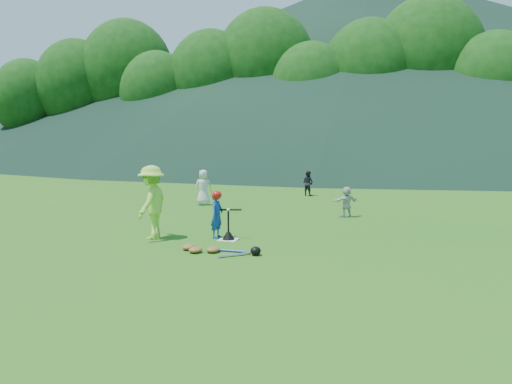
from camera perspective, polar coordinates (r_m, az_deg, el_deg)
ground at (r=11.99m, az=-3.17°, el=-5.51°), size 120.00×120.00×0.00m
home_plate at (r=11.99m, az=-3.17°, el=-5.47°), size 0.45×0.45×0.02m
baseball at (r=11.86m, az=-3.19°, el=-2.02°), size 0.08×0.08×0.08m
batter_child at (r=12.19m, az=-4.49°, el=-2.62°), size 0.32×0.45×1.13m
adult_coach at (r=12.30m, az=-11.82°, el=-1.14°), size 0.70×1.17×1.78m
fielder_a at (r=18.27m, az=-6.03°, el=0.53°), size 0.72×0.57×1.29m
fielder_b at (r=21.29m, az=5.94°, el=1.00°), size 0.63×0.57×1.06m
fielder_d at (r=15.64m, az=10.31°, el=-1.11°), size 0.87×0.76×0.95m
batting_tee at (r=11.96m, az=-3.17°, el=-4.91°), size 0.30×0.30×0.68m
batter_gear at (r=12.12m, az=-4.39°, el=-0.48°), size 0.73×0.26×0.50m
equipment_pile at (r=10.72m, az=-4.96°, el=-6.56°), size 1.80×0.75×0.19m
outfield_fence at (r=39.35m, az=9.86°, el=3.53°), size 70.07×0.08×1.33m
tree_line at (r=45.47m, az=11.02°, el=13.33°), size 70.04×11.40×14.82m
distant_hills at (r=94.48m, az=8.49°, el=13.70°), size 155.00×140.00×32.00m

